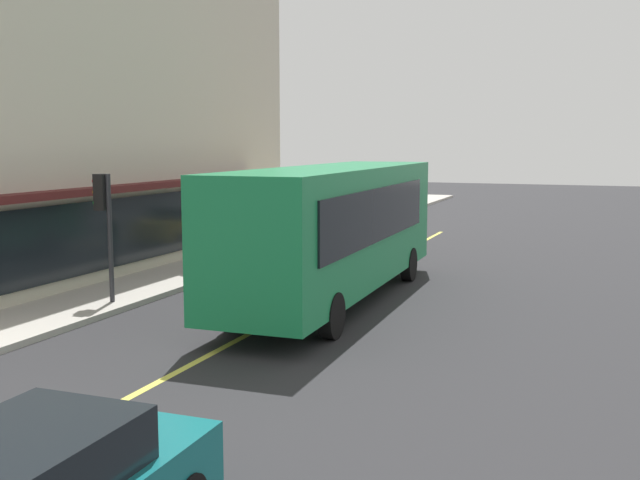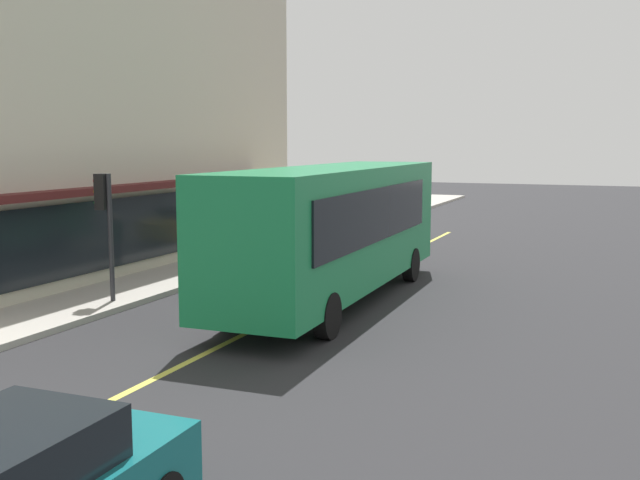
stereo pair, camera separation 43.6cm
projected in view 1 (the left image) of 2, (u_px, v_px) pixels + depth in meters
name	position (u px, v px, depth m)	size (l,w,h in m)	color
ground	(283.00, 316.00, 17.73)	(120.00, 120.00, 0.00)	#28282B
sidewalk	(108.00, 297.00, 19.54)	(80.00, 2.53, 0.15)	#B2ADA3
lane_centre_stripe	(283.00, 316.00, 17.73)	(36.00, 0.16, 0.01)	#D8D14C
bus	(336.00, 226.00, 19.12)	(11.18, 2.78, 3.50)	#197F47
traffic_light	(104.00, 207.00, 18.37)	(0.30, 0.52, 3.20)	#2D2D33
car_yellow	(333.00, 230.00, 28.75)	(4.33, 1.91, 1.52)	yellow
pedestrian_near_storefront	(190.00, 240.00, 22.82)	(0.34, 0.34, 1.65)	black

